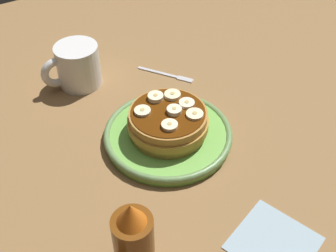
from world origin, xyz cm
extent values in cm
cube|color=olive|center=(0.00, 0.00, -1.50)|extent=(140.00, 140.00, 3.00)
cylinder|color=#72B74C|center=(0.00, 0.00, 0.87)|extent=(22.81, 22.81, 1.75)
torus|color=#658B50|center=(0.00, 0.00, 1.48)|extent=(23.35, 23.35, 1.22)
cylinder|color=#AF803E|center=(0.44, -0.02, 2.52)|extent=(13.64, 13.64, 1.55)
cylinder|color=#B48839|center=(-0.46, -0.01, 4.07)|extent=(14.41, 14.41, 1.55)
cylinder|color=#B37C39|center=(-0.19, -0.12, 5.61)|extent=(13.80, 13.80, 1.55)
cylinder|color=#592B0A|center=(0.00, 0.00, 6.47)|extent=(13.03, 13.03, 0.16)
cylinder|color=#ECE9C4|center=(-0.89, 0.62, 6.87)|extent=(2.65, 2.65, 0.98)
cylinder|color=tan|center=(-0.89, 0.62, 7.40)|extent=(0.74, 0.74, 0.08)
cylinder|color=#F7F1C2|center=(0.17, -4.22, 6.88)|extent=(2.86, 2.86, 0.99)
cylinder|color=tan|center=(0.17, -4.22, 7.41)|extent=(0.80, 0.80, 0.08)
cylinder|color=#F4E7C3|center=(-3.89, -0.30, 6.72)|extent=(2.81, 2.81, 0.67)
cylinder|color=tan|center=(-3.89, -0.30, 7.10)|extent=(0.79, 0.79, 0.08)
cylinder|color=#FBF0C1|center=(1.77, 3.35, 6.78)|extent=(2.80, 2.80, 0.80)
cylinder|color=tan|center=(1.77, 3.35, 7.22)|extent=(0.78, 0.78, 0.08)
cylinder|color=#F6E9B4|center=(-2.95, -3.24, 6.78)|extent=(2.97, 2.97, 0.78)
cylinder|color=tan|center=(-2.95, -3.24, 7.21)|extent=(0.83, 0.83, 0.08)
cylinder|color=#F8E7BB|center=(3.79, -2.26, 6.73)|extent=(2.89, 2.89, 0.69)
cylinder|color=tan|center=(3.79, -2.26, 7.12)|extent=(0.81, 0.81, 0.08)
cylinder|color=#FEECBA|center=(-3.42, 3.15, 6.69)|extent=(3.01, 3.01, 0.61)
cylinder|color=tan|center=(-3.42, 3.15, 7.04)|extent=(0.84, 0.84, 0.08)
cylinder|color=white|center=(6.74, -24.29, 4.46)|extent=(8.93, 8.93, 8.92)
cylinder|color=black|center=(6.74, -24.29, 8.03)|extent=(7.59, 7.59, 0.54)
torus|color=white|center=(11.43, -24.29, 4.46)|extent=(6.60, 1.61, 6.60)
cube|color=#99B2BF|center=(-1.67, 26.49, 0.15)|extent=(13.94, 13.94, 0.30)
cube|color=silver|center=(-8.99, -18.84, 0.25)|extent=(6.02, 8.19, 0.50)
cube|color=silver|center=(-12.72, -13.52, 0.25)|extent=(3.04, 3.59, 0.50)
cylinder|color=brown|center=(16.81, 18.58, 4.93)|extent=(5.51, 5.51, 9.86)
cone|color=orange|center=(16.81, 18.58, 11.51)|extent=(3.86, 3.86, 3.31)
camera|label=1|loc=(28.54, 46.06, 53.29)|focal=44.27mm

